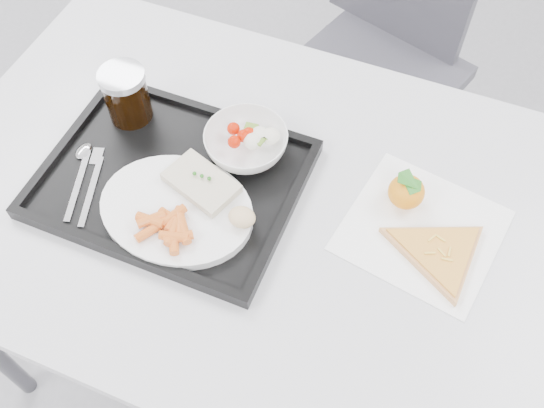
# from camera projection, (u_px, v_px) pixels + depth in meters

# --- Properties ---
(table) EXTENTS (1.20, 0.80, 0.75)m
(table) POSITION_uv_depth(u_px,v_px,m) (256.00, 218.00, 1.13)
(table) COLOR #ABAAAD
(table) RESTS_ON ground
(chair) EXTENTS (0.53, 0.53, 0.93)m
(chair) POSITION_uv_depth(u_px,v_px,m) (383.00, 36.00, 1.62)
(chair) COLOR #3B3A42
(chair) RESTS_ON ground
(tray) EXTENTS (0.45, 0.35, 0.03)m
(tray) POSITION_uv_depth(u_px,v_px,m) (172.00, 180.00, 1.09)
(tray) COLOR black
(tray) RESTS_ON table
(dinner_plate) EXTENTS (0.27, 0.27, 0.02)m
(dinner_plate) POSITION_uv_depth(u_px,v_px,m) (177.00, 210.00, 1.03)
(dinner_plate) COLOR white
(dinner_plate) RESTS_ON tray
(fish_fillet) EXTENTS (0.14, 0.11, 0.02)m
(fish_fillet) POSITION_uv_depth(u_px,v_px,m) (201.00, 183.00, 1.04)
(fish_fillet) COLOR beige
(fish_fillet) RESTS_ON dinner_plate
(bread_roll) EXTENTS (0.05, 0.05, 0.03)m
(bread_roll) POSITION_uv_depth(u_px,v_px,m) (242.00, 217.00, 1.00)
(bread_roll) COLOR #F0DE95
(bread_roll) RESTS_ON dinner_plate
(salad_bowl) EXTENTS (0.15, 0.15, 0.05)m
(salad_bowl) POSITION_uv_depth(u_px,v_px,m) (246.00, 143.00, 1.10)
(salad_bowl) COLOR white
(salad_bowl) RESTS_ON tray
(cola_glass) EXTENTS (0.09, 0.09, 0.11)m
(cola_glass) POSITION_uv_depth(u_px,v_px,m) (126.00, 94.00, 1.12)
(cola_glass) COLOR black
(cola_glass) RESTS_ON tray
(cutlery) EXTENTS (0.11, 0.17, 0.01)m
(cutlery) POSITION_uv_depth(u_px,v_px,m) (85.00, 173.00, 1.09)
(cutlery) COLOR silver
(cutlery) RESTS_ON tray
(napkin) EXTENTS (0.29, 0.28, 0.00)m
(napkin) POSITION_uv_depth(u_px,v_px,m) (422.00, 230.00, 1.04)
(napkin) COLOR white
(napkin) RESTS_ON table
(tangerine) EXTENTS (0.08, 0.08, 0.07)m
(tangerine) POSITION_uv_depth(u_px,v_px,m) (406.00, 192.00, 1.04)
(tangerine) COLOR orange
(tangerine) RESTS_ON napkin
(pizza_slice) EXTENTS (0.22, 0.22, 0.02)m
(pizza_slice) POSITION_uv_depth(u_px,v_px,m) (439.00, 253.00, 1.00)
(pizza_slice) COLOR tan
(pizza_slice) RESTS_ON napkin
(carrot_pile) EXTENTS (0.11, 0.09, 0.02)m
(carrot_pile) POSITION_uv_depth(u_px,v_px,m) (169.00, 227.00, 0.99)
(carrot_pile) COLOR #D46122
(carrot_pile) RESTS_ON dinner_plate
(salad_contents) EXTENTS (0.10, 0.07, 0.03)m
(salad_contents) POSITION_uv_depth(u_px,v_px,m) (254.00, 136.00, 1.09)
(salad_contents) COLOR #BE1802
(salad_contents) RESTS_ON salad_bowl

